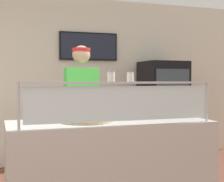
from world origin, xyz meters
TOP-DOWN VIEW (x-y plane):
  - shop_rear_unit at (1.00, 2.70)m, footprint 6.39×0.13m
  - serving_counter at (1.00, 0.39)m, footprint 1.99×0.78m
  - sneeze_guard at (1.00, 0.06)m, footprint 1.82×0.06m
  - pizza_tray at (0.75, 0.38)m, footprint 0.51×0.51m
  - pizza_server at (0.77, 0.36)m, footprint 0.08×0.28m
  - parmesan_shaker at (0.89, 0.06)m, footprint 0.07×0.07m
  - pepper_flake_shaker at (1.08, 0.06)m, footprint 0.06×0.06m
  - worker_figure at (0.88, 1.09)m, footprint 0.41×0.50m
  - drink_fridge at (2.56, 2.25)m, footprint 0.68×0.66m

SIDE VIEW (x-z plane):
  - serving_counter at x=1.00m, z-range 0.00..0.95m
  - drink_fridge at x=2.56m, z-range 0.00..1.66m
  - pizza_tray at x=0.75m, z-range 0.95..0.99m
  - pizza_server at x=0.77m, z-range 0.99..0.99m
  - worker_figure at x=0.88m, z-range 0.13..1.89m
  - sneeze_guard at x=1.00m, z-range 1.01..1.40m
  - shop_rear_unit at x=1.00m, z-range 0.01..2.71m
  - pepper_flake_shaker at x=1.08m, z-range 1.34..1.43m
  - parmesan_shaker at x=0.89m, z-range 1.34..1.43m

